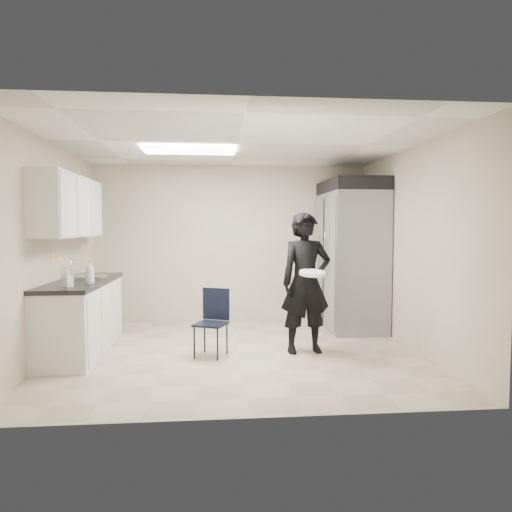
{
  "coord_description": "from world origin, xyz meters",
  "views": [
    {
      "loc": [
        -0.28,
        -5.64,
        1.56
      ],
      "look_at": [
        0.25,
        0.2,
        1.2
      ],
      "focal_mm": 32.0,
      "sensor_mm": 36.0,
      "label": 1
    }
  ],
  "objects": [
    {
      "name": "man_tuxedo",
      "position": [
        0.85,
        -0.06,
        0.88
      ],
      "size": [
        0.69,
        0.5,
        1.76
      ],
      "primitive_type": "imported",
      "rotation": [
        0.0,
        0.0,
        0.12
      ],
      "color": "black",
      "rests_on": "floor"
    },
    {
      "name": "soap_bottle_b",
      "position": [
        -1.9,
        -0.46,
        1.0
      ],
      "size": [
        0.11,
        0.11,
        0.18
      ],
      "primitive_type": "imported",
      "rotation": [
        0.0,
        0.0,
        -0.66
      ],
      "color": "#A3A4AE",
      "rests_on": "countertop"
    },
    {
      "name": "bucket_lid",
      "position": [
        0.88,
        -0.31,
        1.02
      ],
      "size": [
        0.35,
        0.35,
        0.04
      ],
      "primitive_type": "cylinder",
      "rotation": [
        0.0,
        0.0,
        0.12
      ],
      "color": "silver",
      "rests_on": "man_tuxedo"
    },
    {
      "name": "right_wall",
      "position": [
        2.25,
        0.0,
        1.3
      ],
      "size": [
        0.0,
        4.0,
        4.0
      ],
      "primitive_type": "plane",
      "rotation": [
        1.57,
        0.0,
        -1.57
      ],
      "color": "beige",
      "rests_on": "floor"
    },
    {
      "name": "left_wall",
      "position": [
        -2.25,
        0.0,
        1.3
      ],
      "size": [
        0.0,
        4.0,
        4.0
      ],
      "primitive_type": "plane",
      "rotation": [
        1.57,
        0.0,
        1.57
      ],
      "color": "beige",
      "rests_on": "floor"
    },
    {
      "name": "lower_counter",
      "position": [
        -1.95,
        0.2,
        0.43
      ],
      "size": [
        0.6,
        1.9,
        0.86
      ],
      "primitive_type": "cube",
      "color": "silver",
      "rests_on": "floor"
    },
    {
      "name": "commercial_fridge",
      "position": [
        1.83,
        1.27,
        1.05
      ],
      "size": [
        0.8,
        1.35,
        2.1
      ],
      "primitive_type": "cube",
      "color": "gray",
      "rests_on": "floor"
    },
    {
      "name": "faucet",
      "position": [
        -2.13,
        0.45,
        1.02
      ],
      "size": [
        0.02,
        0.02,
        0.24
      ],
      "primitive_type": "cylinder",
      "color": "silver",
      "rests_on": "countertop"
    },
    {
      "name": "countertop",
      "position": [
        -1.95,
        0.2,
        0.89
      ],
      "size": [
        0.64,
        1.95,
        0.05
      ],
      "primitive_type": "cube",
      "color": "black",
      "rests_on": "lower_counter"
    },
    {
      "name": "towel_dispenser",
      "position": [
        -2.14,
        1.35,
        1.62
      ],
      "size": [
        0.22,
        0.3,
        0.35
      ],
      "primitive_type": "cube",
      "color": "black",
      "rests_on": "left_wall"
    },
    {
      "name": "notice_sticker_left",
      "position": [
        -2.24,
        0.1,
        1.22
      ],
      "size": [
        0.0,
        0.12,
        0.07
      ],
      "primitive_type": "cube",
      "color": "yellow",
      "rests_on": "left_wall"
    },
    {
      "name": "floor",
      "position": [
        0.0,
        0.0,
        0.0
      ],
      "size": [
        4.5,
        4.5,
        0.0
      ],
      "primitive_type": "plane",
      "color": "#B0A28A",
      "rests_on": "ground"
    },
    {
      "name": "notice_sticker_right",
      "position": [
        -2.24,
        0.3,
        1.18
      ],
      "size": [
        0.0,
        0.12,
        0.07
      ],
      "primitive_type": "cube",
      "color": "yellow",
      "rests_on": "left_wall"
    },
    {
      "name": "soap_bottle_a",
      "position": [
        -1.74,
        -0.19,
        1.05
      ],
      "size": [
        0.14,
        0.14,
        0.27
      ],
      "primitive_type": "imported",
      "rotation": [
        0.0,
        0.0,
        0.44
      ],
      "color": "white",
      "rests_on": "countertop"
    },
    {
      "name": "upper_cabinets",
      "position": [
        -2.08,
        0.2,
        1.83
      ],
      "size": [
        0.35,
        1.8,
        0.75
      ],
      "primitive_type": "cube",
      "color": "silver",
      "rests_on": "left_wall"
    },
    {
      "name": "ceiling_panel",
      "position": [
        -0.6,
        0.4,
        2.57
      ],
      "size": [
        1.2,
        0.6,
        0.02
      ],
      "primitive_type": "cube",
      "color": "white",
      "rests_on": "ceiling"
    },
    {
      "name": "sink",
      "position": [
        -1.93,
        0.45,
        0.87
      ],
      "size": [
        0.42,
        0.4,
        0.14
      ],
      "primitive_type": "cube",
      "color": "gray",
      "rests_on": "countertop"
    },
    {
      "name": "ceiling",
      "position": [
        0.0,
        0.0,
        2.6
      ],
      "size": [
        4.5,
        4.5,
        0.0
      ],
      "primitive_type": "plane",
      "rotation": [
        3.14,
        0.0,
        0.0
      ],
      "color": "white",
      "rests_on": "back_wall"
    },
    {
      "name": "fridge_compressor",
      "position": [
        1.83,
        1.27,
        2.2
      ],
      "size": [
        0.8,
        1.35,
        0.2
      ],
      "primitive_type": "cube",
      "color": "black",
      "rests_on": "commercial_fridge"
    },
    {
      "name": "folding_chair",
      "position": [
        -0.33,
        -0.15,
        0.4
      ],
      "size": [
        0.46,
        0.46,
        0.79
      ],
      "primitive_type": "cube",
      "rotation": [
        0.0,
        0.0,
        -0.4
      ],
      "color": "black",
      "rests_on": "floor"
    },
    {
      "name": "back_wall",
      "position": [
        0.0,
        2.0,
        1.3
      ],
      "size": [
        4.5,
        0.0,
        4.5
      ],
      "primitive_type": "plane",
      "rotation": [
        1.57,
        0.0,
        0.0
      ],
      "color": "beige",
      "rests_on": "floor"
    }
  ]
}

